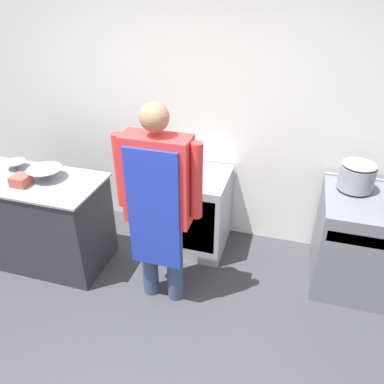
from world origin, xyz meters
TOP-DOWN VIEW (x-y plane):
  - ground_plane at (0.00, 0.00)m, footprint 14.00×14.00m
  - wall_back at (0.00, 1.99)m, footprint 8.00×0.05m
  - prep_counter at (-1.39, 0.99)m, footprint 1.28×0.66m
  - stove at (1.60, 1.53)m, footprint 0.86×0.78m
  - fridge_unit at (-0.00, 1.63)m, footprint 0.60×0.63m
  - person_cook at (-0.10, 0.85)m, footprint 0.70×0.24m
  - mixing_bowl at (-1.27, 1.05)m, footprint 0.31×0.31m
  - small_bowl at (-1.67, 1.15)m, footprint 0.20×0.20m
  - plastic_tub at (-1.40, 0.89)m, footprint 0.15×0.15m
  - stock_pot at (1.40, 1.66)m, footprint 0.29×0.29m

SIDE VIEW (x-z plane):
  - ground_plane at x=0.00m, z-range 0.00..0.00m
  - fridge_unit at x=0.00m, z-range 0.00..0.83m
  - stove at x=1.60m, z-range -0.01..0.89m
  - prep_counter at x=-1.39m, z-range 0.00..0.90m
  - small_bowl at x=-1.67m, z-range 0.90..0.97m
  - plastic_tub at x=-1.40m, z-range 0.90..0.99m
  - mixing_bowl at x=-1.27m, z-range 0.90..1.00m
  - person_cook at x=-0.10m, z-range 0.13..1.90m
  - stock_pot at x=1.40m, z-range 0.90..1.15m
  - wall_back at x=0.00m, z-range 0.00..2.70m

